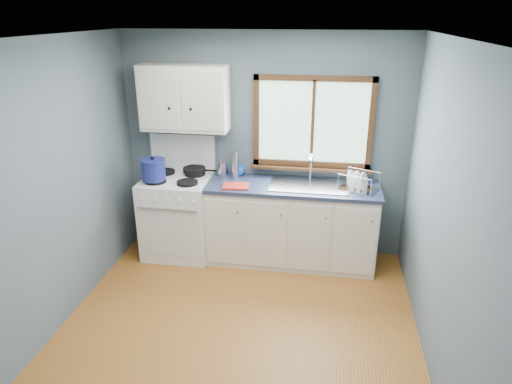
# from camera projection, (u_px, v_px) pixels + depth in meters

# --- Properties ---
(floor) EXTENTS (3.20, 3.60, 0.02)m
(floor) POSITION_uv_depth(u_px,v_px,m) (234.00, 342.00, 3.97)
(floor) COLOR #9F6024
(floor) RESTS_ON ground
(ceiling) EXTENTS (3.20, 3.60, 0.02)m
(ceiling) POSITION_uv_depth(u_px,v_px,m) (227.00, 38.00, 3.04)
(ceiling) COLOR white
(ceiling) RESTS_ON wall_back
(wall_back) EXTENTS (3.20, 0.02, 2.50)m
(wall_back) POSITION_uv_depth(u_px,v_px,m) (264.00, 146.00, 5.17)
(wall_back) COLOR #526066
(wall_back) RESTS_ON ground
(wall_left) EXTENTS (0.02, 3.60, 2.50)m
(wall_left) POSITION_uv_depth(u_px,v_px,m) (39.00, 198.00, 3.74)
(wall_left) COLOR #526066
(wall_left) RESTS_ON ground
(wall_right) EXTENTS (0.02, 3.60, 2.50)m
(wall_right) POSITION_uv_depth(u_px,v_px,m) (451.00, 225.00, 3.27)
(wall_right) COLOR #526066
(wall_right) RESTS_ON ground
(gas_range) EXTENTS (0.76, 0.69, 1.36)m
(gas_range) POSITION_uv_depth(u_px,v_px,m) (179.00, 214.00, 5.27)
(gas_range) COLOR white
(gas_range) RESTS_ON floor
(base_cabinets) EXTENTS (1.85, 0.60, 0.88)m
(base_cabinets) POSITION_uv_depth(u_px,v_px,m) (291.00, 227.00, 5.13)
(base_cabinets) COLOR silver
(base_cabinets) RESTS_ON floor
(countertop) EXTENTS (1.89, 0.64, 0.04)m
(countertop) POSITION_uv_depth(u_px,v_px,m) (292.00, 187.00, 4.95)
(countertop) COLOR #1E273F
(countertop) RESTS_ON base_cabinets
(sink) EXTENTS (0.84, 0.46, 0.44)m
(sink) POSITION_uv_depth(u_px,v_px,m) (309.00, 191.00, 4.94)
(sink) COLOR silver
(sink) RESTS_ON countertop
(window) EXTENTS (1.36, 0.10, 1.03)m
(window) POSITION_uv_depth(u_px,v_px,m) (312.00, 129.00, 4.97)
(window) COLOR #9EC6A8
(window) RESTS_ON wall_back
(upper_cabinets) EXTENTS (0.95, 0.35, 0.70)m
(upper_cabinets) POSITION_uv_depth(u_px,v_px,m) (184.00, 98.00, 4.92)
(upper_cabinets) COLOR silver
(upper_cabinets) RESTS_ON wall_back
(skillet) EXTENTS (0.39, 0.26, 0.05)m
(skillet) POSITION_uv_depth(u_px,v_px,m) (195.00, 170.00, 5.21)
(skillet) COLOR black
(skillet) RESTS_ON gas_range
(stockpot) EXTENTS (0.30, 0.30, 0.26)m
(stockpot) POSITION_uv_depth(u_px,v_px,m) (153.00, 169.00, 4.95)
(stockpot) COLOR navy
(stockpot) RESTS_ON gas_range
(utensil_crock) EXTENTS (0.14, 0.14, 0.39)m
(utensil_crock) POSITION_uv_depth(u_px,v_px,m) (223.00, 169.00, 5.20)
(utensil_crock) COLOR silver
(utensil_crock) RESTS_ON countertop
(thermos) EXTENTS (0.08, 0.08, 0.31)m
(thermos) POSITION_uv_depth(u_px,v_px,m) (235.00, 165.00, 5.09)
(thermos) COLOR silver
(thermos) RESTS_ON countertop
(soap_bottle) EXTENTS (0.11, 0.11, 0.27)m
(soap_bottle) POSITION_uv_depth(u_px,v_px,m) (238.00, 165.00, 5.14)
(soap_bottle) COLOR #1C5CB2
(soap_bottle) RESTS_ON countertop
(dish_towel) EXTENTS (0.30, 0.23, 0.02)m
(dish_towel) POSITION_uv_depth(u_px,v_px,m) (236.00, 186.00, 4.88)
(dish_towel) COLOR red
(dish_towel) RESTS_ON countertop
(dish_rack) EXTENTS (0.46, 0.41, 0.20)m
(dish_rack) POSITION_uv_depth(u_px,v_px,m) (358.00, 185.00, 4.81)
(dish_rack) COLOR silver
(dish_rack) RESTS_ON countertop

